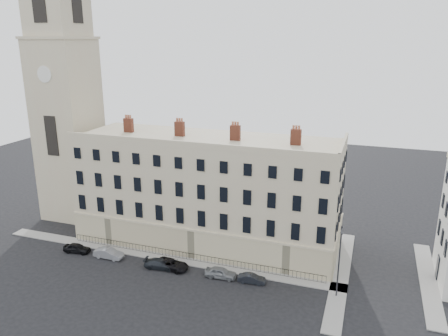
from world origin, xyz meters
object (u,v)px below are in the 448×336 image
Objects in this scene: car_d at (172,264)px; car_f at (252,279)px; car_a at (77,248)px; streetlamp at (339,259)px; car_c at (160,264)px; car_b at (109,253)px; car_e at (221,273)px.

car_d reaches higher than car_f.
car_a is 34.52m from streetlamp.
car_a is at bearing 98.23° from car_d.
car_c is 0.94× the size of car_d.
streetlamp is at bearing -94.53° from car_a.
car_a is 24.49m from car_f.
streetlamp reaches higher than car_a.
car_a is 0.84× the size of car_d.
streetlamp is (21.61, 0.69, 4.17)m from car_c.
car_f is 0.38× the size of streetlamp.
car_e is at bearing -89.55° from car_b.
car_b reaches higher than car_e.
car_d is (14.07, 0.21, -0.02)m from car_a.
car_b is at bearing 87.49° from car_e.
streetlamp reaches higher than car_e.
streetlamp is at bearing -89.23° from car_b.
car_c is 1.26× the size of car_f.
car_e is at bearing -172.74° from streetlamp.
car_f is (11.83, 0.46, -0.06)m from car_c.
car_e is 3.88m from car_f.
car_b is 0.47× the size of streetlamp.
car_a is at bearing 85.40° from car_f.
car_f is (19.53, 0.26, -0.12)m from car_b.
car_a is 0.95× the size of car_e.
car_a is 12.66m from car_c.
car_b is 0.97× the size of car_c.
car_b is 15.65m from car_e.
car_b is 19.53m from car_f.
car_a is at bearing 87.45° from car_e.
car_e reaches higher than car_d.
car_c is 1.07× the size of car_e.
car_b is at bearing 85.45° from car_f.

